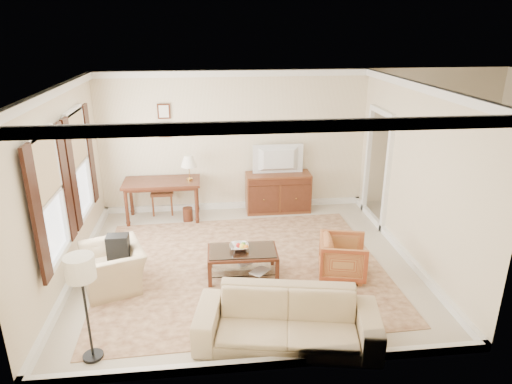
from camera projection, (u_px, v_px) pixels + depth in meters
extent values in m
cube|color=beige|center=(246.00, 263.00, 7.58)|extent=(5.50, 5.00, 0.01)
cube|color=white|center=(245.00, 86.00, 6.57)|extent=(5.50, 5.00, 0.01)
cube|color=#F4E7C7|center=(234.00, 142.00, 9.41)|extent=(5.50, 0.01, 2.90)
cube|color=#F4E7C7|center=(267.00, 258.00, 4.75)|extent=(5.50, 0.01, 2.90)
cube|color=#F4E7C7|center=(62.00, 188.00, 6.79)|extent=(0.01, 5.00, 2.90)
cube|color=#F4E7C7|center=(415.00, 175.00, 7.37)|extent=(0.01, 5.00, 2.90)
cube|color=beige|center=(453.00, 223.00, 9.10)|extent=(3.00, 2.70, 0.01)
cube|color=#572E1D|center=(243.00, 267.00, 7.45)|extent=(4.63, 4.00, 0.01)
cube|color=#492215|center=(162.00, 182.00, 9.03)|extent=(1.51, 0.75, 0.05)
cylinder|color=#492215|center=(127.00, 208.00, 8.83)|extent=(0.07, 0.07, 0.77)
cylinder|color=#492215|center=(197.00, 205.00, 8.97)|extent=(0.07, 0.07, 0.77)
cylinder|color=#492215|center=(131.00, 197.00, 9.38)|extent=(0.07, 0.07, 0.77)
cylinder|color=#492215|center=(197.00, 195.00, 9.52)|extent=(0.07, 0.07, 0.77)
cube|color=brown|center=(278.00, 192.00, 9.59)|extent=(1.34, 0.52, 0.82)
imported|color=black|center=(279.00, 151.00, 9.26)|extent=(0.99, 0.57, 0.13)
cube|color=#492215|center=(242.00, 252.00, 7.07)|extent=(1.09, 0.66, 0.04)
cube|color=silver|center=(242.00, 250.00, 7.05)|extent=(1.03, 0.60, 0.01)
cube|color=silver|center=(243.00, 267.00, 7.16)|extent=(1.01, 0.57, 0.02)
cube|color=#492215|center=(210.00, 275.00, 6.83)|extent=(0.06, 0.06, 0.42)
cube|color=#492215|center=(277.00, 272.00, 6.91)|extent=(0.06, 0.06, 0.42)
cube|color=#492215|center=(210.00, 257.00, 7.36)|extent=(0.06, 0.06, 0.42)
cube|color=#492215|center=(273.00, 254.00, 7.45)|extent=(0.06, 0.06, 0.42)
imported|color=silver|center=(239.00, 246.00, 7.06)|extent=(0.42, 0.42, 0.10)
imported|color=brown|center=(237.00, 263.00, 7.23)|extent=(0.28, 0.13, 0.38)
imported|color=brown|center=(254.00, 269.00, 7.06)|extent=(0.22, 0.22, 0.38)
imported|color=#9A4021|center=(343.00, 255.00, 7.08)|extent=(0.80, 0.84, 0.72)
imported|color=tan|center=(113.00, 261.00, 6.80)|extent=(0.93, 1.13, 0.85)
cube|color=black|center=(118.00, 244.00, 6.77)|extent=(0.33, 0.38, 0.40)
imported|color=tan|center=(287.00, 312.00, 5.56)|extent=(2.32, 1.06, 0.88)
cylinder|color=black|center=(93.00, 356.00, 5.44)|extent=(0.24, 0.24, 0.04)
cylinder|color=black|center=(87.00, 316.00, 5.25)|extent=(0.03, 0.03, 1.14)
cylinder|color=silver|center=(80.00, 268.00, 5.03)|extent=(0.33, 0.33, 0.28)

